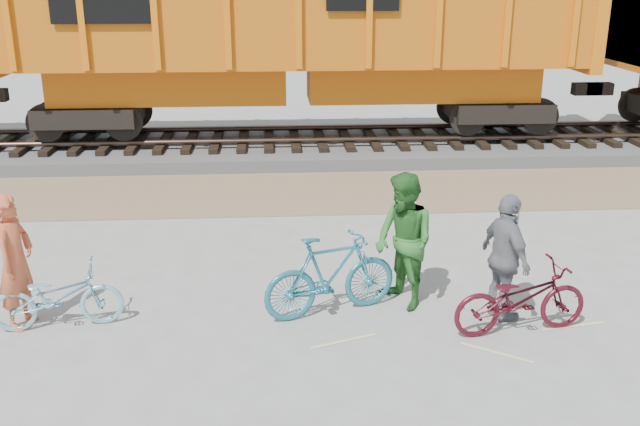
{
  "coord_description": "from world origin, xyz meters",
  "views": [
    {
      "loc": [
        -1.81,
        -8.62,
        4.35
      ],
      "look_at": [
        -1.15,
        1.5,
        0.91
      ],
      "focal_mm": 40.0,
      "sensor_mm": 36.0,
      "label": 1
    }
  ],
  "objects_px": {
    "person_woman": "(505,258)",
    "person_man": "(404,242)",
    "bicycle_blue": "(58,297)",
    "person_solo": "(15,261)",
    "bicycle_teal": "(331,275)",
    "hopper_car_center": "(296,31)",
    "bicycle_maroon": "(521,299)"
  },
  "relations": [
    {
      "from": "person_woman",
      "to": "person_man",
      "type": "bearing_deg",
      "value": 54.4
    },
    {
      "from": "bicycle_blue",
      "to": "person_solo",
      "type": "xyz_separation_m",
      "value": [
        -0.5,
        0.1,
        0.46
      ]
    },
    {
      "from": "person_solo",
      "to": "person_man",
      "type": "bearing_deg",
      "value": -77.46
    },
    {
      "from": "bicycle_blue",
      "to": "person_solo",
      "type": "bearing_deg",
      "value": 70.19
    },
    {
      "from": "bicycle_teal",
      "to": "person_man",
      "type": "distance_m",
      "value": 1.08
    },
    {
      "from": "bicycle_blue",
      "to": "person_woman",
      "type": "xyz_separation_m",
      "value": [
        5.74,
        -0.11,
        0.43
      ]
    },
    {
      "from": "hopper_car_center",
      "to": "person_woman",
      "type": "bearing_deg",
      "value": -75.73
    },
    {
      "from": "bicycle_maroon",
      "to": "person_woman",
      "type": "height_order",
      "value": "person_woman"
    },
    {
      "from": "bicycle_blue",
      "to": "person_man",
      "type": "height_order",
      "value": "person_man"
    },
    {
      "from": "person_man",
      "to": "person_woman",
      "type": "relative_size",
      "value": 1.09
    },
    {
      "from": "bicycle_teal",
      "to": "person_woman",
      "type": "height_order",
      "value": "person_woman"
    },
    {
      "from": "hopper_car_center",
      "to": "person_man",
      "type": "distance_m",
      "value": 9.13
    },
    {
      "from": "bicycle_teal",
      "to": "person_solo",
      "type": "bearing_deg",
      "value": 71.98
    },
    {
      "from": "person_man",
      "to": "bicycle_teal",
      "type": "bearing_deg",
      "value": -104.35
    },
    {
      "from": "person_solo",
      "to": "bicycle_maroon",
      "type": "bearing_deg",
      "value": -85.94
    },
    {
      "from": "person_woman",
      "to": "bicycle_maroon",
      "type": "bearing_deg",
      "value": 179.25
    },
    {
      "from": "hopper_car_center",
      "to": "bicycle_blue",
      "type": "distance_m",
      "value": 10.11
    },
    {
      "from": "bicycle_blue",
      "to": "person_solo",
      "type": "height_order",
      "value": "person_solo"
    },
    {
      "from": "bicycle_maroon",
      "to": "person_solo",
      "type": "relative_size",
      "value": 0.99
    },
    {
      "from": "bicycle_maroon",
      "to": "person_man",
      "type": "height_order",
      "value": "person_man"
    },
    {
      "from": "bicycle_maroon",
      "to": "person_man",
      "type": "xyz_separation_m",
      "value": [
        -1.34,
        0.87,
        0.47
      ]
    },
    {
      "from": "bicycle_blue",
      "to": "bicycle_maroon",
      "type": "bearing_deg",
      "value": -103.53
    },
    {
      "from": "bicycle_teal",
      "to": "hopper_car_center",
      "type": "bearing_deg",
      "value": -18.07
    },
    {
      "from": "hopper_car_center",
      "to": "person_man",
      "type": "bearing_deg",
      "value": -82.75
    },
    {
      "from": "bicycle_teal",
      "to": "bicycle_maroon",
      "type": "relative_size",
      "value": 1.06
    },
    {
      "from": "bicycle_maroon",
      "to": "bicycle_blue",
      "type": "bearing_deg",
      "value": 76.7
    },
    {
      "from": "hopper_car_center",
      "to": "bicycle_blue",
      "type": "relative_size",
      "value": 8.63
    },
    {
      "from": "bicycle_teal",
      "to": "person_man",
      "type": "relative_size",
      "value": 1.0
    },
    {
      "from": "hopper_car_center",
      "to": "bicycle_maroon",
      "type": "bearing_deg",
      "value": -75.74
    },
    {
      "from": "hopper_car_center",
      "to": "bicycle_blue",
      "type": "bearing_deg",
      "value": -110.23
    },
    {
      "from": "bicycle_maroon",
      "to": "person_solo",
      "type": "xyz_separation_m",
      "value": [
        -6.34,
        0.61,
        0.43
      ]
    },
    {
      "from": "bicycle_teal",
      "to": "person_woman",
      "type": "bearing_deg",
      "value": -115.75
    }
  ]
}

